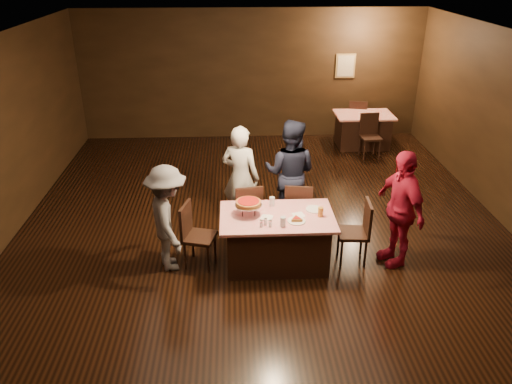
% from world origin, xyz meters
% --- Properties ---
extents(room, '(10.00, 10.04, 3.02)m').
position_xyz_m(room, '(0.00, 0.01, 2.14)').
color(room, black).
rests_on(room, ground).
extents(main_table, '(1.60, 1.00, 0.77)m').
position_xyz_m(main_table, '(0.13, -0.58, 0.39)').
color(main_table, '#AC0B1C').
rests_on(main_table, ground).
extents(back_table, '(1.30, 0.90, 0.77)m').
position_xyz_m(back_table, '(2.54, 4.17, 0.39)').
color(back_table, red).
rests_on(back_table, ground).
extents(chair_far_left, '(0.48, 0.48, 0.95)m').
position_xyz_m(chair_far_left, '(-0.27, 0.17, 0.47)').
color(chair_far_left, black).
rests_on(chair_far_left, ground).
extents(chair_far_right, '(0.47, 0.47, 0.95)m').
position_xyz_m(chair_far_right, '(0.53, 0.17, 0.47)').
color(chair_far_right, black).
rests_on(chair_far_right, ground).
extents(chair_end_left, '(0.51, 0.51, 0.95)m').
position_xyz_m(chair_end_left, '(-0.97, -0.58, 0.47)').
color(chair_end_left, black).
rests_on(chair_end_left, ground).
extents(chair_end_right, '(0.45, 0.45, 0.95)m').
position_xyz_m(chair_end_right, '(1.23, -0.58, 0.47)').
color(chair_end_right, black).
rests_on(chair_end_right, ground).
extents(chair_back_near, '(0.45, 0.45, 0.95)m').
position_xyz_m(chair_back_near, '(2.54, 3.47, 0.47)').
color(chair_back_near, black).
rests_on(chair_back_near, ground).
extents(chair_back_far, '(0.51, 0.51, 0.95)m').
position_xyz_m(chair_back_far, '(2.54, 4.77, 0.47)').
color(chair_back_far, black).
rests_on(chair_back_far, ground).
extents(diner_white_jacket, '(0.74, 0.63, 1.72)m').
position_xyz_m(diner_white_jacket, '(-0.36, 0.56, 0.86)').
color(diner_white_jacket, beige).
rests_on(diner_white_jacket, ground).
extents(diner_navy_hoodie, '(1.04, 0.93, 1.78)m').
position_xyz_m(diner_navy_hoodie, '(0.44, 0.63, 0.89)').
color(diner_navy_hoodie, black).
rests_on(diner_navy_hoodie, ground).
extents(diner_grey_knit, '(0.84, 1.13, 1.55)m').
position_xyz_m(diner_grey_knit, '(-1.39, -0.61, 0.78)').
color(diner_grey_knit, slate).
rests_on(diner_grey_knit, ground).
extents(diner_red_shirt, '(0.68, 1.09, 1.73)m').
position_xyz_m(diner_red_shirt, '(1.85, -0.62, 0.86)').
color(diner_red_shirt, '#A91431').
rests_on(diner_red_shirt, ground).
extents(pizza_stand, '(0.38, 0.38, 0.22)m').
position_xyz_m(pizza_stand, '(-0.27, -0.53, 0.95)').
color(pizza_stand, black).
rests_on(pizza_stand, main_table).
extents(plate_with_slice, '(0.25, 0.25, 0.06)m').
position_xyz_m(plate_with_slice, '(0.38, -0.76, 0.80)').
color(plate_with_slice, white).
rests_on(plate_with_slice, main_table).
extents(plate_empty, '(0.25, 0.25, 0.01)m').
position_xyz_m(plate_empty, '(0.68, -0.43, 0.78)').
color(plate_empty, white).
rests_on(plate_empty, main_table).
extents(glass_front_left, '(0.08, 0.08, 0.14)m').
position_xyz_m(glass_front_left, '(0.18, -0.88, 0.84)').
color(glass_front_left, silver).
rests_on(glass_front_left, main_table).
extents(glass_amber, '(0.08, 0.08, 0.14)m').
position_xyz_m(glass_amber, '(0.73, -0.63, 0.84)').
color(glass_amber, '#BF7F26').
rests_on(glass_amber, main_table).
extents(glass_back, '(0.08, 0.08, 0.14)m').
position_xyz_m(glass_back, '(0.08, -0.28, 0.84)').
color(glass_back, silver).
rests_on(glass_back, main_table).
extents(condiments, '(0.17, 0.10, 0.09)m').
position_xyz_m(condiments, '(-0.05, -0.87, 0.82)').
color(condiments, silver).
rests_on(condiments, main_table).
extents(napkin_center, '(0.19, 0.19, 0.01)m').
position_xyz_m(napkin_center, '(0.43, -0.58, 0.77)').
color(napkin_center, white).
rests_on(napkin_center, main_table).
extents(napkin_left, '(0.21, 0.21, 0.01)m').
position_xyz_m(napkin_left, '(-0.02, -0.63, 0.77)').
color(napkin_left, white).
rests_on(napkin_left, main_table).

